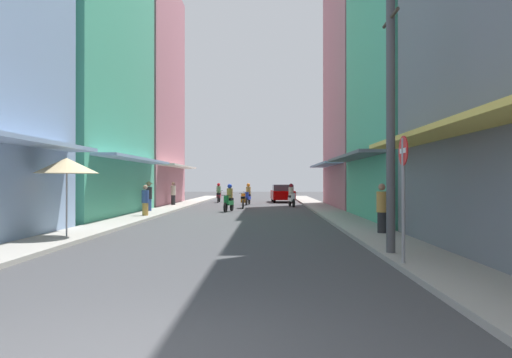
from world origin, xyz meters
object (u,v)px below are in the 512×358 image
object	(u,v)px
parked_car	(283,193)
pedestrian_foreground	(149,195)
pedestrian_midway	(382,210)
street_sign_no_entry	(403,183)
motorbike_green	(229,199)
motorbike_maroon	(219,194)
pedestrian_crossing	(145,202)
motorbike_white	(292,196)
utility_pole	(391,121)
vendor_umbrella	(67,166)
motorbike_orange	(243,200)
pedestrian_far	(173,194)
motorbike_blue	(248,195)

from	to	relation	value
parked_car	pedestrian_foreground	xyz separation A→B (m)	(-7.68, -13.03, 0.24)
pedestrian_midway	street_sign_no_entry	bearing A→B (deg)	-99.33
motorbike_green	pedestrian_foreground	xyz separation A→B (m)	(-4.27, -1.22, 0.28)
motorbike_maroon	pedestrian_crossing	bearing A→B (deg)	-96.40
pedestrian_foreground	motorbike_maroon	bearing A→B (deg)	78.75
motorbike_white	parked_car	world-z (taller)	motorbike_white
pedestrian_crossing	utility_pole	bearing A→B (deg)	-52.28
street_sign_no_entry	pedestrian_midway	bearing A→B (deg)	80.67
pedestrian_midway	vendor_umbrella	world-z (taller)	vendor_umbrella
motorbike_orange	motorbike_white	bearing A→B (deg)	27.77
pedestrian_foreground	street_sign_no_entry	size ratio (longest dim) A/B	0.66
pedestrian_foreground	vendor_umbrella	xyz separation A→B (m)	(0.60, -11.69, 1.22)
vendor_umbrella	motorbike_orange	bearing A→B (deg)	75.18
motorbike_green	pedestrian_crossing	distance (m)	5.82
pedestrian_far	pedestrian_foreground	xyz separation A→B (m)	(-0.02, -6.37, 0.13)
pedestrian_midway	utility_pole	distance (m)	4.67
motorbike_orange	motorbike_green	bearing A→B (deg)	-100.77
motorbike_orange	parked_car	world-z (taller)	parked_car
pedestrian_crossing	vendor_umbrella	bearing A→B (deg)	-90.71
pedestrian_crossing	pedestrian_midway	size ratio (longest dim) A/B	0.94
pedestrian_midway	pedestrian_far	bearing A→B (deg)	120.82
motorbike_blue	parked_car	distance (m)	5.00
parked_car	pedestrian_crossing	bearing A→B (deg)	-113.02
pedestrian_crossing	motorbike_white	bearing A→B (deg)	52.47
pedestrian_foreground	pedestrian_midway	xyz separation A→B (m)	(10.07, -10.48, -0.15)
motorbike_maroon	pedestrian_crossing	world-z (taller)	motorbike_maroon
vendor_umbrella	street_sign_no_entry	world-z (taller)	street_sign_no_entry
motorbike_maroon	pedestrian_far	xyz separation A→B (m)	(-2.47, -6.13, 0.14)
motorbike_orange	vendor_umbrella	world-z (taller)	vendor_umbrella
motorbike_maroon	vendor_umbrella	bearing A→B (deg)	-94.46
pedestrian_far	motorbike_green	bearing A→B (deg)	-50.50
motorbike_blue	parked_car	size ratio (longest dim) A/B	0.43
motorbike_white	utility_pole	world-z (taller)	utility_pole
pedestrian_far	utility_pole	xyz separation A→B (m)	(9.27, -20.85, 2.26)
utility_pole	street_sign_no_entry	bearing A→B (deg)	-94.30
pedestrian_foreground	pedestrian_midway	world-z (taller)	pedestrian_foreground
motorbike_white	motorbike_orange	world-z (taller)	motorbike_white
pedestrian_crossing	motorbike_maroon	bearing A→B (deg)	83.60
vendor_umbrella	street_sign_no_entry	distance (m)	9.54
motorbike_maroon	utility_pole	bearing A→B (deg)	-75.85
pedestrian_far	pedestrian_crossing	distance (m)	9.78
parked_car	pedestrian_far	xyz separation A→B (m)	(-7.66, -6.66, 0.11)
motorbike_green	street_sign_no_entry	xyz separation A→B (m)	(4.93, -17.03, 1.01)
motorbike_green	utility_pole	size ratio (longest dim) A/B	0.30
motorbike_green	motorbike_blue	bearing A→B (deg)	84.28
motorbike_green	pedestrian_far	world-z (taller)	pedestrian_far
parked_car	street_sign_no_entry	bearing A→B (deg)	-87.00
motorbike_white	motorbike_orange	distance (m)	3.61
pedestrian_far	pedestrian_foreground	world-z (taller)	pedestrian_foreground
motorbike_green	pedestrian_midway	distance (m)	13.06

